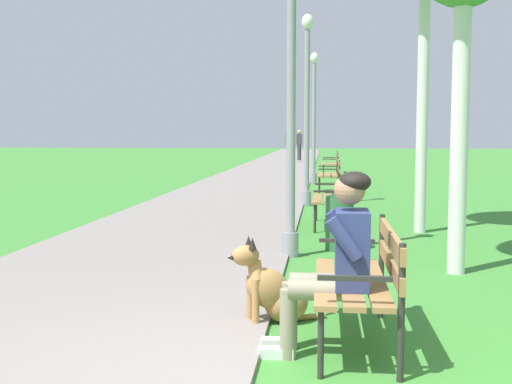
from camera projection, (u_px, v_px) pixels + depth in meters
name	position (u px, v px, depth m)	size (l,w,h in m)	color
paved_path	(274.00, 168.00, 27.54)	(3.38, 60.00, 0.04)	gray
park_bench_near	(364.00, 273.00, 4.60)	(0.55, 1.50, 0.85)	olive
park_bench_mid	(334.00, 195.00, 10.40)	(0.55, 1.50, 0.85)	olive
park_bench_far	(331.00, 172.00, 16.28)	(0.55, 1.50, 0.85)	olive
park_bench_furthest	(332.00, 162.00, 22.28)	(0.55, 1.50, 0.85)	olive
person_seated_on_near_bench	(335.00, 256.00, 4.35)	(0.74, 0.49, 1.25)	gray
dog_shepherd	(274.00, 291.00, 5.12)	(0.78, 0.48, 0.71)	#B27F47
lamp_post_near	(291.00, 64.00, 7.71)	(0.24, 0.24, 4.48)	gray
lamp_post_mid	(307.00, 108.00, 13.24)	(0.24, 0.24, 3.89)	gray
lamp_post_far	(314.00, 116.00, 19.06)	(0.24, 0.24, 3.83)	gray
litter_bin	(340.00, 223.00, 8.33)	(0.36, 0.36, 0.70)	#2D6638
pedestrian_distant	(289.00, 146.00, 32.32)	(0.32, 0.22, 1.65)	#383842
pedestrian_further_distant	(299.00, 145.00, 34.71)	(0.32, 0.22, 1.65)	#383842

